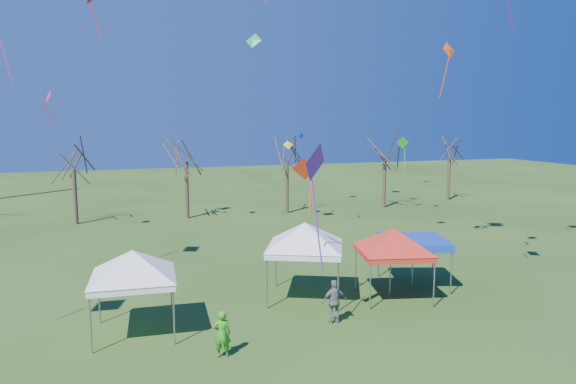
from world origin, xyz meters
name	(u,v)px	position (x,y,z in m)	size (l,w,h in m)	color
ground	(335,328)	(0.00, 0.00, 0.00)	(140.00, 140.00, 0.00)	#274415
tree_1	(72,148)	(-10.77, 24.65, 5.79)	(3.42, 3.42, 7.54)	#3D2D21
tree_2	(185,140)	(-2.37, 24.38, 6.29)	(3.71, 3.71, 8.18)	#3D2D21
tree_3	(287,142)	(6.03, 24.04, 6.08)	(3.59, 3.59, 7.91)	#3D2D21
tree_4	(385,141)	(15.36, 24.00, 6.06)	(3.58, 3.58, 7.89)	#3D2D21
tree_5	(450,142)	(23.72, 26.07, 5.73)	(3.39, 3.39, 7.46)	#3D2D21
tent_white_west	(132,256)	(-7.21, 1.94, 2.96)	(4.15, 4.15, 3.67)	gray
tent_white_mid	(305,228)	(0.10, 3.56, 3.20)	(4.21, 4.21, 3.96)	gray
tent_red	(394,233)	(3.83, 2.35, 2.95)	(4.03, 4.03, 3.65)	gray
tent_blue	(414,242)	(5.60, 3.56, 2.14)	(3.71, 3.71, 2.33)	gray
person_grey	(335,302)	(0.20, 0.51, 0.87)	(1.02, 0.42, 1.73)	slate
person_green	(222,334)	(-4.52, -0.98, 0.80)	(0.58, 0.38, 1.60)	green
kite_22	(288,146)	(5.04, 20.82, 5.89)	(0.90, 0.87, 2.74)	yellow
kite_11	(253,41)	(1.03, 15.77, 12.94)	(1.27, 1.22, 2.48)	#179540
kite_19	(301,135)	(5.88, 20.19, 6.72)	(0.87, 0.84, 2.36)	blue
kite_17	(449,51)	(10.23, 7.92, 11.70)	(1.08, 0.73, 3.10)	#FF4C0D
kite_12	(403,143)	(15.60, 21.45, 5.93)	(1.08, 0.74, 3.23)	green
kite_13	(48,97)	(-11.61, 19.08, 9.32)	(0.75, 0.97, 2.27)	#EE163B
kite_1	(305,169)	(-0.63, 1.65, 5.97)	(1.10, 0.89, 2.28)	red
kite_5	(314,163)	(-1.12, -0.58, 6.38)	(1.40, 1.33, 4.68)	purple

